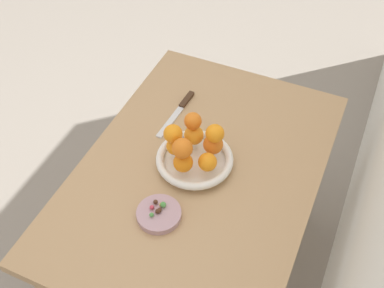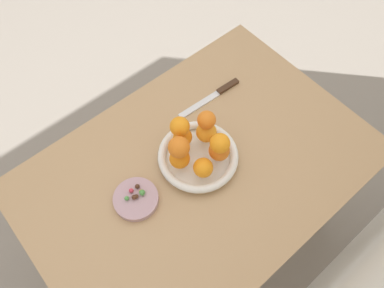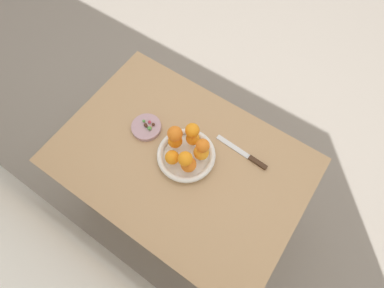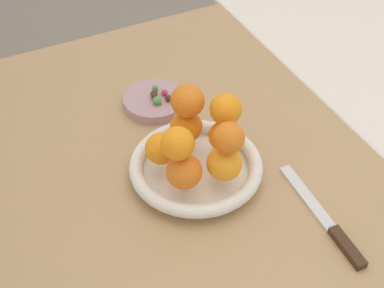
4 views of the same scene
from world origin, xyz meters
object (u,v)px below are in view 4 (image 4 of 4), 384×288
at_px(orange_1, 161,149).
at_px(orange_7, 227,110).
at_px(orange_2, 184,172).
at_px(candy_ball_0, 165,93).
at_px(orange_0, 186,127).
at_px(candy_ball_3, 159,101).
at_px(candy_ball_2, 155,88).
at_px(candy_dish, 154,101).
at_px(orange_8, 229,138).
at_px(orange_3, 224,163).
at_px(orange_5, 178,144).
at_px(dining_table, 182,205).
at_px(candy_ball_5, 154,94).
at_px(knife, 327,223).
at_px(orange_6, 188,101).
at_px(candy_ball_6, 157,101).
at_px(candy_ball_4, 168,98).
at_px(candy_ball_1, 154,96).
at_px(fruit_bowl, 196,168).
at_px(orange_4, 224,136).

xyz_separation_m(orange_1, orange_7, (-0.02, -0.13, 0.06)).
distance_m(orange_2, candy_ball_0, 0.29).
relative_size(orange_0, candy_ball_0, 4.47).
height_order(orange_0, candy_ball_3, orange_0).
distance_m(candy_ball_0, candy_ball_2, 0.03).
height_order(candy_dish, orange_8, orange_8).
bearing_deg(orange_3, orange_8, -115.67).
xyz_separation_m(orange_5, orange_8, (-0.02, -0.09, -0.00)).
bearing_deg(dining_table, candy_ball_5, -10.20).
height_order(orange_8, candy_ball_3, orange_8).
distance_m(orange_0, orange_1, 0.08).
distance_m(dining_table, knife, 0.30).
xyz_separation_m(orange_3, candy_ball_5, (0.30, 0.01, -0.04)).
bearing_deg(orange_8, candy_ball_5, 3.18).
distance_m(orange_6, candy_ball_6, 0.18).
distance_m(orange_1, orange_7, 0.14).
bearing_deg(candy_ball_4, dining_table, 162.39).
height_order(orange_2, candy_ball_1, orange_2).
xyz_separation_m(orange_6, candy_ball_4, (0.15, -0.02, -0.11)).
bearing_deg(dining_table, fruit_bowl, -121.84).
xyz_separation_m(dining_table, candy_ball_3, (0.20, -0.04, 0.12)).
bearing_deg(candy_ball_1, orange_6, 179.87).
height_order(orange_7, candy_ball_5, orange_7).
distance_m(orange_4, orange_5, 0.14).
relative_size(candy_ball_1, candy_ball_6, 0.75).
relative_size(orange_4, candy_ball_1, 4.32).
bearing_deg(orange_2, orange_5, 38.39).
distance_m(dining_table, candy_ball_5, 0.26).
distance_m(orange_2, orange_3, 0.08).
distance_m(orange_3, orange_8, 0.06).
relative_size(candy_dish, candy_ball_0, 9.67).
distance_m(fruit_bowl, orange_0, 0.08).
xyz_separation_m(orange_4, knife, (-0.22, -0.09, -0.07)).
bearing_deg(orange_8, candy_ball_3, 3.38).
relative_size(candy_dish, candy_ball_4, 9.35).
relative_size(orange_1, orange_4, 1.00).
bearing_deg(candy_ball_4, orange_6, 170.52).
bearing_deg(candy_ball_0, fruit_bowl, 170.40).
height_order(dining_table, orange_5, orange_5).
bearing_deg(orange_0, orange_7, -132.99).
bearing_deg(candy_ball_2, candy_ball_6, 160.64).
bearing_deg(orange_1, candy_ball_4, -28.17).
xyz_separation_m(candy_ball_5, candy_ball_6, (-0.03, 0.00, 0.00)).
bearing_deg(orange_5, dining_table, -30.88).
xyz_separation_m(orange_1, candy_ball_3, (0.18, -0.07, -0.04)).
height_order(candy_dish, orange_1, orange_1).
distance_m(candy_ball_4, candy_ball_6, 0.03).
bearing_deg(candy_ball_0, candy_ball_1, 91.26).
bearing_deg(candy_ball_1, candy_ball_0, -88.74).
bearing_deg(candy_ball_4, candy_dish, 42.75).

